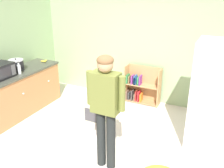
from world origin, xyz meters
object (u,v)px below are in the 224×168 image
object	(u,v)px
refrigerator	(215,96)
clear_bottle	(19,69)
bookshelf	(141,87)
kitchen_counter	(12,96)
standing_person	(106,103)
crock_pot	(16,65)
banana_bunch	(45,61)
pet_carrier	(99,110)

from	to	relation	value
refrigerator	clear_bottle	world-z (taller)	refrigerator
refrigerator	bookshelf	size ratio (longest dim) A/B	2.09
kitchen_counter	standing_person	distance (m)	2.54
kitchen_counter	crock_pot	xyz separation A→B (m)	(-0.06, 0.27, 0.56)
bookshelf	clear_bottle	size ratio (longest dim) A/B	3.46
bookshelf	standing_person	world-z (taller)	standing_person
clear_bottle	crock_pot	bearing A→B (deg)	147.70
kitchen_counter	banana_bunch	distance (m)	1.11
bookshelf	standing_person	xyz separation A→B (m)	(0.30, -2.31, 0.68)
crock_pot	clear_bottle	xyz separation A→B (m)	(0.20, -0.13, -0.02)
bookshelf	crock_pot	distance (m)	2.72
bookshelf	clear_bottle	bearing A→B (deg)	-140.70
refrigerator	pet_carrier	bearing A→B (deg)	-179.30
refrigerator	standing_person	size ratio (longest dim) A/B	1.04
kitchen_counter	banana_bunch	size ratio (longest dim) A/B	14.71
refrigerator	banana_bunch	distance (m)	3.68
kitchen_counter	refrigerator	bearing A→B (deg)	10.80
refrigerator	bookshelf	xyz separation A→B (m)	(-1.61, 1.06, -0.52)
refrigerator	banana_bunch	xyz separation A→B (m)	(-3.67, 0.29, 0.04)
pet_carrier	banana_bunch	bearing A→B (deg)	168.68
pet_carrier	crock_pot	xyz separation A→B (m)	(-1.68, -0.41, 0.84)
bookshelf	standing_person	bearing A→B (deg)	-82.70
bookshelf	banana_bunch	xyz separation A→B (m)	(-2.06, -0.77, 0.56)
kitchen_counter	pet_carrier	world-z (taller)	kitchen_counter
refrigerator	banana_bunch	bearing A→B (deg)	175.54
banana_bunch	clear_bottle	distance (m)	0.86
pet_carrier	standing_person	bearing A→B (deg)	-56.88
crock_pot	banana_bunch	distance (m)	0.74
standing_person	pet_carrier	world-z (taller)	standing_person
crock_pot	refrigerator	bearing A→B (deg)	6.58
standing_person	clear_bottle	world-z (taller)	standing_person
clear_bottle	banana_bunch	bearing A→B (deg)	95.56
refrigerator	pet_carrier	size ratio (longest dim) A/B	3.22
standing_person	pet_carrier	xyz separation A→B (m)	(-0.80, 1.22, -0.87)
kitchen_counter	clear_bottle	distance (m)	0.58
standing_person	clear_bottle	distance (m)	2.38
standing_person	clear_bottle	bearing A→B (deg)	163.20
standing_person	banana_bunch	bearing A→B (deg)	146.90
refrigerator	bookshelf	world-z (taller)	refrigerator
kitchen_counter	bookshelf	distance (m)	2.76
kitchen_counter	clear_bottle	world-z (taller)	clear_bottle
kitchen_counter	standing_person	bearing A→B (deg)	-12.63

